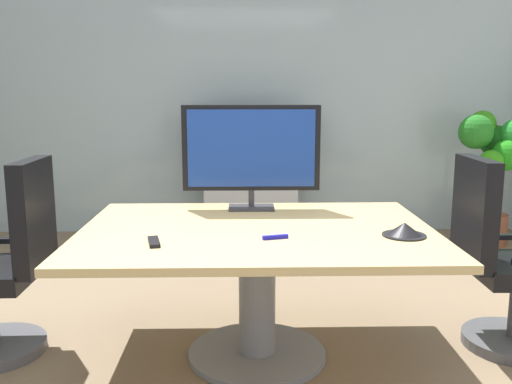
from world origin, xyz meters
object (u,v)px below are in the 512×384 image
conference_table (257,259)px  conference_phone (404,230)px  potted_plant (495,158)px  remote_control (154,242)px  office_chair_right (501,270)px  office_chair_left (6,275)px  tv_monitor (251,151)px  wall_display_unit (251,195)px

conference_table → conference_phone: conference_phone is taller
potted_plant → remote_control: bearing=-137.7°
office_chair_right → conference_phone: 0.76m
office_chair_right → potted_plant: 2.35m
conference_table → potted_plant: bearing=44.4°
office_chair_right → remote_control: size_ratio=6.41×
conference_table → office_chair_right: office_chair_right is taller
conference_table → remote_control: 0.61m
conference_table → office_chair_left: office_chair_left is taller
tv_monitor → potted_plant: 2.89m
wall_display_unit → conference_phone: 2.81m
tv_monitor → wall_display_unit: bearing=89.3°
conference_table → conference_phone: 0.79m
tv_monitor → wall_display_unit: 2.11m
office_chair_right → conference_phone: size_ratio=4.95×
office_chair_right → wall_display_unit: bearing=30.7°
tv_monitor → remote_control: bearing=-121.1°
tv_monitor → conference_phone: 1.07m
tv_monitor → remote_control: (-0.48, -0.80, -0.35)m
wall_display_unit → potted_plant: (2.27, -0.28, 0.39)m
potted_plant → remote_control: size_ratio=7.44×
conference_phone → wall_display_unit: bearing=105.3°
office_chair_left → tv_monitor: size_ratio=1.30×
conference_table → remote_control: (-0.50, -0.29, 0.18)m
tv_monitor → potted_plant: size_ratio=0.66×
conference_table → wall_display_unit: bearing=89.9°
remote_control → office_chair_right: bearing=-1.3°
office_chair_left → wall_display_unit: wall_display_unit is taller
office_chair_right → conference_phone: office_chair_right is taller
office_chair_right → tv_monitor: tv_monitor is taller
tv_monitor → conference_phone: bearing=-42.0°
wall_display_unit → remote_control: 2.86m
tv_monitor → wall_display_unit: size_ratio=0.64×
office_chair_right → wall_display_unit: wall_display_unit is taller
office_chair_left → office_chair_right: (2.76, 0.02, 0.00)m
potted_plant → remote_control: (-2.78, -2.52, -0.10)m
potted_plant → office_chair_left: bearing=-149.4°
wall_display_unit → conference_phone: (0.73, -2.69, 0.32)m
tv_monitor → remote_control: 0.99m
office_chair_left → remote_control: bearing=66.4°
wall_display_unit → conference_phone: bearing=-74.7°
office_chair_left → potted_plant: potted_plant is taller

